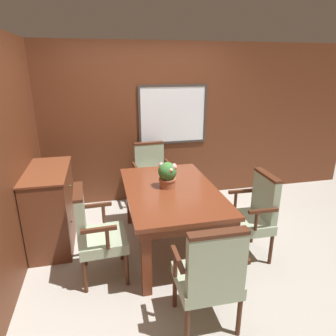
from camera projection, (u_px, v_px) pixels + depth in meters
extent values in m
plane|color=#A39E93|center=(172.00, 250.00, 3.61)|extent=(14.00, 14.00, 0.00)
cube|color=#5B2D19|center=(148.00, 125.00, 4.68)|extent=(7.20, 0.06, 2.45)
cube|color=white|center=(173.00, 115.00, 4.67)|extent=(1.02, 0.01, 0.84)
cube|color=#38332D|center=(173.00, 86.00, 4.52)|extent=(1.09, 0.02, 0.04)
cube|color=#38332D|center=(173.00, 142.00, 4.81)|extent=(1.09, 0.02, 0.03)
cube|color=#38332D|center=(140.00, 116.00, 4.56)|extent=(0.04, 0.02, 0.84)
cube|color=#38332D|center=(205.00, 114.00, 4.78)|extent=(0.03, 0.02, 0.84)
cube|color=#5B2D19|center=(5.00, 163.00, 2.85)|extent=(0.06, 7.20, 2.45)
cube|color=maroon|center=(146.00, 262.00, 2.81)|extent=(0.09, 0.09, 0.73)
cube|color=maroon|center=(227.00, 250.00, 2.99)|extent=(0.09, 0.09, 0.73)
cube|color=maroon|center=(130.00, 199.00, 4.13)|extent=(0.09, 0.09, 0.73)
cube|color=maroon|center=(187.00, 193.00, 4.31)|extent=(0.09, 0.09, 0.73)
cube|color=maroon|center=(171.00, 196.00, 3.46)|extent=(0.97, 1.58, 0.09)
cube|color=maroon|center=(171.00, 190.00, 3.43)|extent=(1.03, 1.64, 0.04)
cylinder|color=#472314|center=(220.00, 283.00, 2.80)|extent=(0.04, 0.04, 0.37)
cylinder|color=#472314|center=(175.00, 290.00, 2.71)|extent=(0.04, 0.04, 0.37)
cylinder|color=#472314|center=(239.00, 317.00, 2.42)|extent=(0.04, 0.04, 0.37)
cylinder|color=#472314|center=(187.00, 326.00, 2.33)|extent=(0.04, 0.04, 0.37)
cube|color=#93A384|center=(206.00, 280.00, 2.49)|extent=(0.50, 0.47, 0.11)
cube|color=#93A384|center=(217.00, 264.00, 2.21)|extent=(0.46, 0.09, 0.49)
cube|color=#472314|center=(219.00, 233.00, 2.13)|extent=(0.46, 0.09, 0.03)
cylinder|color=#472314|center=(235.00, 257.00, 2.52)|extent=(0.04, 0.04, 0.22)
cube|color=#472314|center=(239.00, 250.00, 2.42)|extent=(0.04, 0.33, 0.04)
cylinder|color=#472314|center=(175.00, 265.00, 2.41)|extent=(0.04, 0.04, 0.22)
cube|color=#472314|center=(178.00, 259.00, 2.31)|extent=(0.04, 0.33, 0.04)
cylinder|color=#472314|center=(127.00, 269.00, 2.99)|extent=(0.04, 0.04, 0.37)
cylinder|color=#472314|center=(121.00, 245.00, 3.38)|extent=(0.04, 0.04, 0.37)
cylinder|color=#472314|center=(85.00, 276.00, 2.88)|extent=(0.04, 0.04, 0.37)
cylinder|color=#472314|center=(84.00, 251.00, 3.28)|extent=(0.04, 0.04, 0.37)
cube|color=#93A384|center=(103.00, 240.00, 3.06)|extent=(0.49, 0.52, 0.11)
cube|color=#93A384|center=(81.00, 216.00, 2.91)|extent=(0.10, 0.46, 0.49)
cube|color=#472314|center=(78.00, 192.00, 2.82)|extent=(0.11, 0.46, 0.03)
cylinder|color=#472314|center=(107.00, 239.00, 2.78)|extent=(0.04, 0.04, 0.22)
cube|color=#472314|center=(99.00, 230.00, 2.72)|extent=(0.33, 0.05, 0.04)
cylinder|color=#472314|center=(104.00, 214.00, 3.25)|extent=(0.04, 0.04, 0.22)
cube|color=#472314|center=(96.00, 205.00, 3.19)|extent=(0.33, 0.05, 0.04)
cylinder|color=#472314|center=(221.00, 233.00, 3.63)|extent=(0.04, 0.04, 0.37)
cylinder|color=#472314|center=(236.00, 254.00, 3.23)|extent=(0.04, 0.04, 0.37)
cylinder|color=#472314|center=(252.00, 229.00, 3.71)|extent=(0.04, 0.04, 0.37)
cylinder|color=#472314|center=(271.00, 249.00, 3.31)|extent=(0.04, 0.04, 0.37)
cube|color=#93A384|center=(247.00, 222.00, 3.39)|extent=(0.48, 0.51, 0.11)
cube|color=#93A384|center=(265.00, 197.00, 3.33)|extent=(0.09, 0.46, 0.49)
cube|color=#472314|center=(268.00, 175.00, 3.25)|extent=(0.10, 0.46, 0.03)
cylinder|color=#472314|center=(236.00, 200.00, 3.57)|extent=(0.04, 0.04, 0.22)
cube|color=#472314|center=(242.00, 191.00, 3.55)|extent=(0.33, 0.04, 0.04)
cylinder|color=#472314|center=(256.00, 221.00, 3.09)|extent=(0.04, 0.04, 0.22)
cube|color=#472314|center=(263.00, 211.00, 3.07)|extent=(0.33, 0.04, 0.04)
cylinder|color=#472314|center=(142.00, 203.00, 4.41)|extent=(0.04, 0.04, 0.37)
cylinder|color=#472314|center=(170.00, 199.00, 4.53)|extent=(0.04, 0.04, 0.37)
cylinder|color=#472314|center=(136.00, 192.00, 4.78)|extent=(0.04, 0.04, 0.37)
cylinder|color=#472314|center=(163.00, 189.00, 4.90)|extent=(0.04, 0.04, 0.37)
cube|color=#93A384|center=(152.00, 181.00, 4.58)|extent=(0.53, 0.50, 0.11)
cube|color=#93A384|center=(149.00, 159.00, 4.65)|extent=(0.46, 0.11, 0.49)
cube|color=#472314|center=(149.00, 143.00, 4.57)|extent=(0.46, 0.12, 0.03)
cylinder|color=#472314|center=(136.00, 174.00, 4.42)|extent=(0.04, 0.04, 0.22)
cube|color=#472314|center=(135.00, 166.00, 4.45)|extent=(0.06, 0.33, 0.04)
cylinder|color=#472314|center=(169.00, 171.00, 4.56)|extent=(0.04, 0.04, 0.22)
cube|color=#472314|center=(168.00, 162.00, 4.59)|extent=(0.06, 0.33, 0.04)
cylinder|color=#9E5638|center=(167.00, 183.00, 3.46)|extent=(0.18, 0.18, 0.11)
cylinder|color=#9E5638|center=(167.00, 179.00, 3.44)|extent=(0.20, 0.20, 0.02)
sphere|color=#387033|center=(167.00, 171.00, 3.41)|extent=(0.21, 0.21, 0.21)
sphere|color=pink|center=(161.00, 165.00, 3.42)|extent=(0.06, 0.06, 0.06)
sphere|color=#F6A395|center=(171.00, 170.00, 3.32)|extent=(0.04, 0.04, 0.04)
sphere|color=#FD9D8F|center=(174.00, 166.00, 3.42)|extent=(0.06, 0.06, 0.06)
sphere|color=pink|center=(174.00, 167.00, 3.37)|extent=(0.06, 0.06, 0.06)
sphere|color=pink|center=(161.00, 166.00, 3.42)|extent=(0.04, 0.04, 0.04)
sphere|color=#EDA488|center=(162.00, 166.00, 3.46)|extent=(0.05, 0.05, 0.05)
cube|color=brown|center=(52.00, 208.00, 3.64)|extent=(0.46, 1.02, 0.94)
cube|color=brown|center=(47.00, 171.00, 3.49)|extent=(0.48, 1.04, 0.02)
sphere|color=#4C422D|center=(70.00, 186.00, 3.61)|extent=(0.03, 0.03, 0.03)
sphere|color=#4C422D|center=(72.00, 221.00, 3.52)|extent=(0.03, 0.03, 0.03)
sphere|color=#4C422D|center=(74.00, 204.00, 3.94)|extent=(0.03, 0.03, 0.03)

